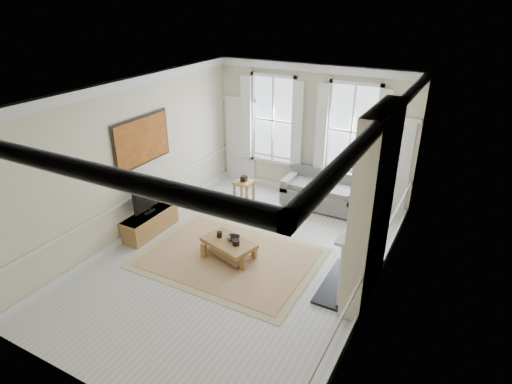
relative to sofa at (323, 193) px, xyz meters
The scene contains 23 objects.
floor 3.19m from the sofa, 100.93° to the right, with size 7.20×7.20×0.00m, color #B7B5AD.
ceiling 4.38m from the sofa, 100.93° to the right, with size 7.20×7.20×0.00m, color white.
back_wall 1.54m from the sofa, 140.66° to the left, with size 5.20×5.20×0.00m, color beige.
left_wall 4.66m from the sofa, 135.83° to the right, with size 7.20×7.20×0.00m, color beige.
right_wall 3.93m from the sofa, 57.24° to the right, with size 7.20×7.20×0.00m, color beige.
window_left 2.30m from the sofa, 165.01° to the left, with size 1.26×0.20×2.20m, color #B2BCC6, non-canonical shape.
window_right 1.66m from the sofa, 44.47° to the left, with size 1.26×0.20×2.20m, color #B2BCC6, non-canonical shape.
door_left 2.80m from the sofa, behind, with size 0.90×0.08×2.30m, color silver.
door_right 1.71m from the sofa, 17.30° to the left, with size 0.90×0.08×2.30m, color silver.
painting 4.55m from the sofa, 138.37° to the right, with size 0.05×1.66×1.06m, color #A2651B.
chimney_breast 3.68m from the sofa, 57.89° to the right, with size 0.35×1.70×3.38m, color beige.
hearth 3.25m from the sofa, 64.29° to the right, with size 0.55×1.50×0.05m, color black.
fireplace 3.34m from the sofa, 61.19° to the right, with size 0.21×1.45×1.33m.
mirror 3.73m from the sofa, 61.03° to the right, with size 0.06×1.26×1.06m, color gold.
sofa is the anchor object (origin of this frame).
side_table 2.02m from the sofa, 160.51° to the right, with size 0.45×0.45×0.54m.
rug 3.27m from the sofa, 105.18° to the right, with size 3.50×2.60×0.02m, color tan.
coffee_table 3.25m from the sofa, 105.18° to the right, with size 1.20×0.90×0.40m.
ceramic_pot_a 3.28m from the sofa, 109.63° to the right, with size 0.11×0.11×0.11m, color black.
ceramic_pot_b 3.25m from the sofa, 101.54° to the right, with size 0.15×0.15×0.10m, color black.
bowl 3.14m from the sofa, 104.77° to the right, with size 0.26×0.26×0.06m, color black.
tv_stand 4.26m from the sofa, 133.67° to the right, with size 0.45×1.41×0.50m, color olive.
tv 4.28m from the sofa, 133.45° to the right, with size 0.08×0.90×0.68m.
Camera 1 is at (3.70, -6.21, 4.93)m, focal length 30.00 mm.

